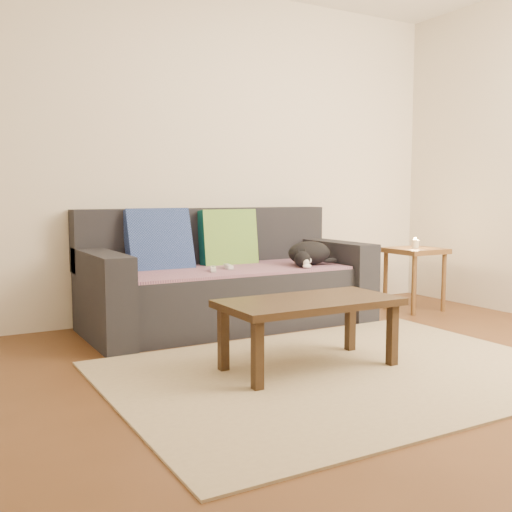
# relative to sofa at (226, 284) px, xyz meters

# --- Properties ---
(ground) EXTENTS (4.50, 4.50, 0.00)m
(ground) POSITION_rel_sofa_xyz_m (0.00, -1.57, -0.31)
(ground) COLOR brown
(ground) RESTS_ON ground
(back_wall) EXTENTS (4.50, 0.04, 2.60)m
(back_wall) POSITION_rel_sofa_xyz_m (0.00, 0.43, 0.99)
(back_wall) COLOR beige
(back_wall) RESTS_ON ground
(sofa) EXTENTS (2.10, 0.94, 0.87)m
(sofa) POSITION_rel_sofa_xyz_m (0.00, 0.00, 0.00)
(sofa) COLOR #232328
(sofa) RESTS_ON ground
(throw_blanket) EXTENTS (1.66, 0.74, 0.02)m
(throw_blanket) POSITION_rel_sofa_xyz_m (0.00, -0.09, 0.12)
(throw_blanket) COLOR #4C2C53
(throw_blanket) RESTS_ON sofa
(cushion_navy) EXTENTS (0.48, 0.26, 0.50)m
(cushion_navy) POSITION_rel_sofa_xyz_m (-0.46, 0.17, 0.32)
(cushion_navy) COLOR navy
(cushion_navy) RESTS_ON throw_blanket
(cushion_green) EXTENTS (0.46, 0.17, 0.47)m
(cushion_green) POSITION_rel_sofa_xyz_m (0.11, 0.17, 0.32)
(cushion_green) COLOR #0B483D
(cushion_green) RESTS_ON throw_blanket
(cat) EXTENTS (0.42, 0.34, 0.18)m
(cat) POSITION_rel_sofa_xyz_m (0.59, -0.23, 0.22)
(cat) COLOR black
(cat) RESTS_ON throw_blanket
(wii_remote_a) EXTENTS (0.07, 0.15, 0.03)m
(wii_remote_a) POSITION_rel_sofa_xyz_m (-0.04, -0.13, 0.15)
(wii_remote_a) COLOR white
(wii_remote_a) RESTS_ON throw_blanket
(wii_remote_b) EXTENTS (0.09, 0.15, 0.03)m
(wii_remote_b) POSITION_rel_sofa_xyz_m (-0.20, -0.20, 0.15)
(wii_remote_b) COLOR white
(wii_remote_b) RESTS_ON throw_blanket
(side_table) EXTENTS (0.42, 0.42, 0.53)m
(side_table) POSITION_rel_sofa_xyz_m (1.65, -0.27, 0.13)
(side_table) COLOR brown
(side_table) RESTS_ON ground
(candle) EXTENTS (0.06, 0.06, 0.09)m
(candle) POSITION_rel_sofa_xyz_m (1.65, -0.27, 0.26)
(candle) COLOR beige
(candle) RESTS_ON side_table
(rug) EXTENTS (2.50, 1.80, 0.01)m
(rug) POSITION_rel_sofa_xyz_m (0.00, -1.42, -0.30)
(rug) COLOR tan
(rug) RESTS_ON ground
(coffee_table) EXTENTS (1.00, 0.50, 0.40)m
(coffee_table) POSITION_rel_sofa_xyz_m (-0.12, -1.27, 0.04)
(coffee_table) COLOR #322013
(coffee_table) RESTS_ON rug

